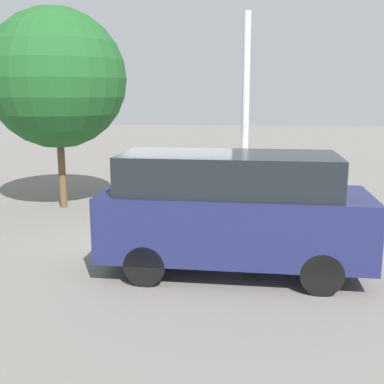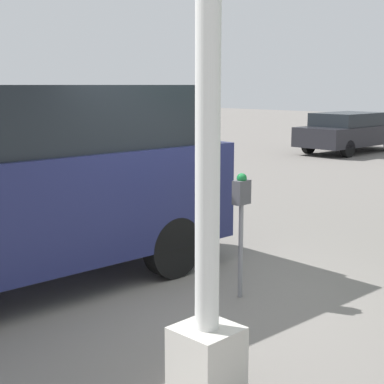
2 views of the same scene
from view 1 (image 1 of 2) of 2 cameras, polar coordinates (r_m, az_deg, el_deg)
name	(u,v)px [view 1 (image 1 of 2)]	position (r m, az deg, el deg)	size (l,w,h in m)	color
ground_plane	(175,245)	(10.99, -1.99, -6.34)	(80.00, 80.00, 0.00)	slate
parking_meter_near	(167,198)	(11.14, -2.97, -0.66)	(0.21, 0.12, 1.38)	gray
lamp_post	(244,158)	(12.07, 6.22, 4.07)	(0.44, 0.44, 5.28)	beige
parked_van	(232,210)	(9.09, 4.81, -2.09)	(5.05, 2.12, 2.31)	navy
street_tree	(57,79)	(14.67, -15.73, 12.79)	(3.97, 3.97, 5.78)	brown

